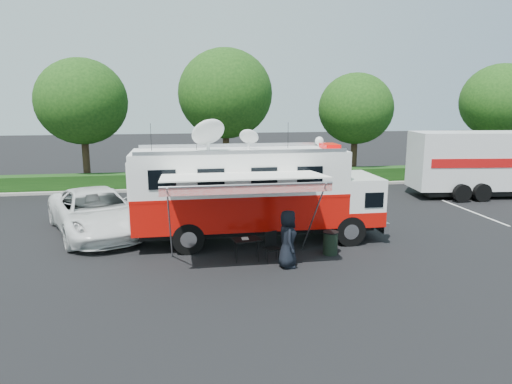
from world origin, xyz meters
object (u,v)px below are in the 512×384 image
command_truck (256,192)px  white_suv (97,233)px  folding_table (247,240)px  trash_bin (330,243)px

command_truck → white_suv: command_truck is taller
white_suv → folding_table: size_ratio=6.36×
white_suv → folding_table: white_suv is taller
command_truck → folding_table: size_ratio=9.29×
command_truck → trash_bin: 3.55m
command_truck → folding_table: bearing=-107.3°
white_suv → trash_bin: size_ratio=7.82×
command_truck → trash_bin: (2.44, -2.03, -1.58)m
folding_table → trash_bin: trash_bin is taller
command_truck → folding_table: 2.64m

